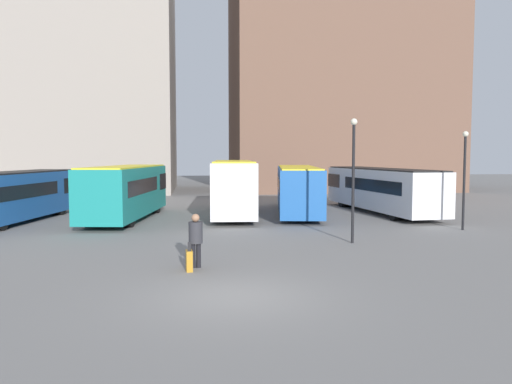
{
  "coord_description": "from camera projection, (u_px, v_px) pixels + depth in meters",
  "views": [
    {
      "loc": [
        -1.0,
        -12.66,
        3.63
      ],
      "look_at": [
        1.89,
        10.8,
        1.92
      ],
      "focal_mm": 35.0,
      "sensor_mm": 36.0,
      "label": 1
    }
  ],
  "objects": [
    {
      "name": "bus_1",
      "position": [
        126.0,
        190.0,
        28.59
      ],
      "size": [
        3.94,
        10.61,
        3.06
      ],
      "rotation": [
        0.0,
        0.0,
        1.43
      ],
      "color": "#19847F",
      "rests_on": "ground_plane"
    },
    {
      "name": "lamp_post_0",
      "position": [
        353.0,
        169.0,
        20.62
      ],
      "size": [
        0.28,
        0.28,
        5.18
      ],
      "color": "black",
      "rests_on": "ground_plane"
    },
    {
      "name": "bus_4",
      "position": [
        380.0,
        188.0,
        32.02
      ],
      "size": [
        3.59,
        12.53,
        2.85
      ],
      "rotation": [
        0.0,
        0.0,
        1.66
      ],
      "color": "silver",
      "rests_on": "ground_plane"
    },
    {
      "name": "bus_0",
      "position": [
        16.0,
        194.0,
        27.56
      ],
      "size": [
        4.28,
        10.91,
        2.77
      ],
      "rotation": [
        0.0,
        0.0,
        1.4
      ],
      "color": "#1E56A3",
      "rests_on": "ground_plane"
    },
    {
      "name": "bus_2",
      "position": [
        233.0,
        185.0,
        30.94
      ],
      "size": [
        3.21,
        11.77,
        3.33
      ],
      "rotation": [
        0.0,
        0.0,
        1.51
      ],
      "color": "silver",
      "rests_on": "ground_plane"
    },
    {
      "name": "suitcase",
      "position": [
        189.0,
        261.0,
        15.72
      ],
      "size": [
        0.23,
        0.44,
        0.96
      ],
      "rotation": [
        0.0,
        0.0,
        1.66
      ],
      "color": "#B27A1E",
      "rests_on": "ground_plane"
    },
    {
      "name": "lamp_post_1",
      "position": [
        464.0,
        171.0,
        24.31
      ],
      "size": [
        0.28,
        0.28,
        4.84
      ],
      "color": "black",
      "rests_on": "ground_plane"
    },
    {
      "name": "traveler",
      "position": [
        196.0,
        236.0,
        16.16
      ],
      "size": [
        0.49,
        0.49,
        1.76
      ],
      "rotation": [
        0.0,
        0.0,
        1.66
      ],
      "color": "black",
      "rests_on": "ground_plane"
    },
    {
      "name": "building_block_right",
      "position": [
        337.0,
        87.0,
        54.53
      ],
      "size": [
        22.75,
        15.15,
        22.36
      ],
      "color": "brown",
      "rests_on": "ground_plane"
    },
    {
      "name": "ground_plane",
      "position": [
        235.0,
        296.0,
        12.92
      ],
      "size": [
        160.0,
        160.0,
        0.0
      ],
      "primitive_type": "plane",
      "color": "slate"
    },
    {
      "name": "bus_3",
      "position": [
        297.0,
        188.0,
        31.74
      ],
      "size": [
        4.26,
        12.22,
        2.95
      ],
      "rotation": [
        0.0,
        0.0,
        1.41
      ],
      "color": "#1E56A3",
      "rests_on": "ground_plane"
    }
  ]
}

